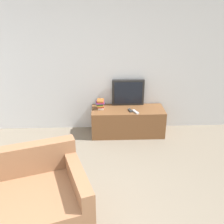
{
  "coord_description": "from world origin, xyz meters",
  "views": [
    {
      "loc": [
        0.42,
        -1.83,
        2.41
      ],
      "look_at": [
        0.58,
        2.17,
        0.69
      ],
      "focal_mm": 42.0,
      "sensor_mm": 36.0,
      "label": 1
    }
  ],
  "objects_px": {
    "television": "(128,92)",
    "remote_on_stand": "(130,110)",
    "tv_stand": "(128,121)",
    "book_stack": "(100,104)",
    "remote_secondary": "(135,112)"
  },
  "relations": [
    {
      "from": "television",
      "to": "remote_on_stand",
      "type": "bearing_deg",
      "value": -87.42
    },
    {
      "from": "remote_secondary",
      "to": "remote_on_stand",
      "type": "bearing_deg",
      "value": 141.65
    },
    {
      "from": "remote_on_stand",
      "to": "remote_secondary",
      "type": "bearing_deg",
      "value": -38.35
    },
    {
      "from": "remote_on_stand",
      "to": "television",
      "type": "bearing_deg",
      "value": 92.58
    },
    {
      "from": "television",
      "to": "book_stack",
      "type": "distance_m",
      "value": 0.59
    },
    {
      "from": "remote_secondary",
      "to": "book_stack",
      "type": "bearing_deg",
      "value": 162.02
    },
    {
      "from": "tv_stand",
      "to": "remote_on_stand",
      "type": "xyz_separation_m",
      "value": [
        0.03,
        -0.09,
        0.27
      ]
    },
    {
      "from": "book_stack",
      "to": "television",
      "type": "bearing_deg",
      "value": 18.95
    },
    {
      "from": "book_stack",
      "to": "remote_secondary",
      "type": "distance_m",
      "value": 0.68
    },
    {
      "from": "tv_stand",
      "to": "book_stack",
      "type": "xyz_separation_m",
      "value": [
        -0.52,
        0.04,
        0.35
      ]
    },
    {
      "from": "remote_on_stand",
      "to": "book_stack",
      "type": "bearing_deg",
      "value": 166.09
    },
    {
      "from": "tv_stand",
      "to": "remote_secondary",
      "type": "relative_size",
      "value": 7.31
    },
    {
      "from": "television",
      "to": "remote_secondary",
      "type": "distance_m",
      "value": 0.47
    },
    {
      "from": "remote_on_stand",
      "to": "tv_stand",
      "type": "bearing_deg",
      "value": 109.04
    },
    {
      "from": "tv_stand",
      "to": "remote_secondary",
      "type": "distance_m",
      "value": 0.34
    }
  ]
}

